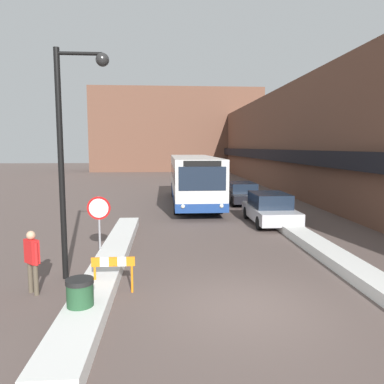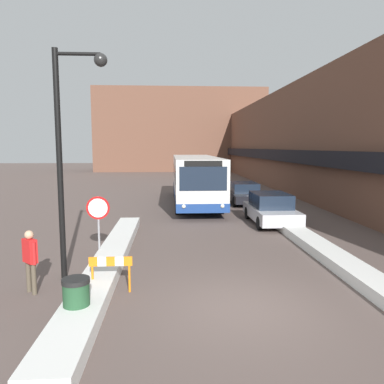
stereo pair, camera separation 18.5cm
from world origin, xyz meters
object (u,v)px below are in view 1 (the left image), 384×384
object	(u,v)px
city_bus	(193,178)
street_lamp	(71,139)
parked_car_middle	(242,193)
stop_sign	(99,214)
pedestrian	(32,256)
parked_car_front	(270,208)
trash_bin	(80,300)
construction_barricade	(113,267)

from	to	relation	value
city_bus	street_lamp	size ratio (longest dim) A/B	1.89
parked_car_middle	stop_sign	distance (m)	14.14
parked_car_middle	pedestrian	xyz separation A→B (m)	(-8.44, -14.91, 0.29)
street_lamp	parked_car_front	bearing A→B (deg)	43.04
city_bus	trash_bin	distance (m)	16.83
street_lamp	trash_bin	xyz separation A→B (m)	(0.74, -2.76, -3.45)
city_bus	parked_car_front	world-z (taller)	city_bus
parked_car_front	trash_bin	size ratio (longest dim) A/B	4.49
street_lamp	construction_barricade	bearing A→B (deg)	-43.76
trash_bin	parked_car_middle	bearing A→B (deg)	67.40
pedestrian	trash_bin	world-z (taller)	pedestrian
trash_bin	construction_barricade	bearing A→B (deg)	72.90
stop_sign	construction_barricade	xyz separation A→B (m)	(0.83, -2.87, -0.86)
city_bus	stop_sign	bearing A→B (deg)	-108.48
city_bus	construction_barricade	bearing A→B (deg)	-102.06
stop_sign	street_lamp	bearing A→B (deg)	-103.36
parked_car_middle	pedestrian	world-z (taller)	pedestrian
parked_car_front	trash_bin	distance (m)	12.06
stop_sign	trash_bin	xyz separation A→B (m)	(0.34, -4.44, -1.05)
stop_sign	pedestrian	bearing A→B (deg)	-113.31
parked_car_front	pedestrian	distance (m)	11.79
construction_barricade	stop_sign	bearing A→B (deg)	106.11
city_bus	pedestrian	xyz separation A→B (m)	(-5.19, -14.72, -0.71)
parked_car_front	city_bus	bearing A→B (deg)	116.59
stop_sign	street_lamp	world-z (taller)	street_lamp
parked_car_front	parked_car_middle	xyz separation A→B (m)	(-0.00, 6.68, -0.04)
city_bus	stop_sign	world-z (taller)	city_bus
pedestrian	stop_sign	bearing A→B (deg)	111.18
pedestrian	trash_bin	xyz separation A→B (m)	(1.54, -1.66, -0.50)
trash_bin	city_bus	bearing A→B (deg)	77.44
stop_sign	construction_barricade	world-z (taller)	stop_sign
parked_car_middle	stop_sign	size ratio (longest dim) A/B	2.13
parked_car_front	construction_barricade	world-z (taller)	parked_car_front
street_lamp	construction_barricade	distance (m)	3.68
city_bus	construction_barricade	size ratio (longest dim) A/B	10.89
parked_car_middle	pedestrian	bearing A→B (deg)	-119.51
street_lamp	city_bus	bearing A→B (deg)	72.14
city_bus	parked_car_middle	xyz separation A→B (m)	(3.25, 0.19, -0.99)
parked_car_front	stop_sign	distance (m)	9.09
city_bus	construction_barricade	world-z (taller)	city_bus
trash_bin	pedestrian	bearing A→B (deg)	132.88
pedestrian	parked_car_middle	bearing A→B (deg)	104.97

